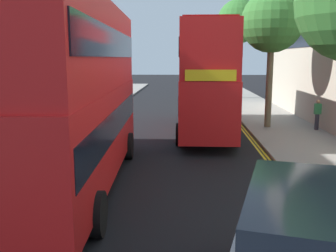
# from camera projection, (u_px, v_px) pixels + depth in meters

# --- Properties ---
(sidewalk_right) EXTENTS (4.00, 80.00, 0.14)m
(sidewalk_right) POSITION_uv_depth(u_px,v_px,m) (306.00, 145.00, 17.29)
(sidewalk_right) COLOR gray
(sidewalk_right) RESTS_ON ground
(sidewalk_left) EXTENTS (4.00, 80.00, 0.14)m
(sidewalk_left) POSITION_uv_depth(u_px,v_px,m) (23.00, 142.00, 17.87)
(sidewalk_left) COLOR gray
(sidewalk_left) RESTS_ON ground
(kerb_line_outer) EXTENTS (0.10, 56.00, 0.01)m
(kerb_line_outer) POSITION_uv_depth(u_px,v_px,m) (268.00, 158.00, 15.43)
(kerb_line_outer) COLOR yellow
(kerb_line_outer) RESTS_ON ground
(kerb_line_inner) EXTENTS (0.10, 56.00, 0.01)m
(kerb_line_inner) POSITION_uv_depth(u_px,v_px,m) (264.00, 157.00, 15.44)
(kerb_line_inner) COLOR yellow
(kerb_line_inner) RESTS_ON ground
(double_decker_bus_away) EXTENTS (3.12, 10.89, 5.64)m
(double_decker_bus_away) POSITION_uv_depth(u_px,v_px,m) (74.00, 90.00, 11.44)
(double_decker_bus_away) COLOR red
(double_decker_bus_away) RESTS_ON ground
(double_decker_bus_oncoming) EXTENTS (2.84, 10.82, 5.64)m
(double_decker_bus_oncoming) POSITION_uv_depth(u_px,v_px,m) (205.00, 76.00, 20.25)
(double_decker_bus_oncoming) COLOR red
(double_decker_bus_oncoming) RESTS_ON ground
(pedestrian_far) EXTENTS (0.34, 0.22, 1.62)m
(pedestrian_far) POSITION_uv_depth(u_px,v_px,m) (317.00, 114.00, 20.54)
(pedestrian_far) COLOR #2D2D38
(pedestrian_far) RESTS_ON sidewalk_right
(street_tree_near) EXTENTS (3.34, 3.34, 7.42)m
(street_tree_near) POSITION_uv_depth(u_px,v_px,m) (272.00, 22.00, 20.59)
(street_tree_near) COLOR #6B6047
(street_tree_near) RESTS_ON sidewalk_right
(street_tree_mid) EXTENTS (4.08, 4.08, 9.24)m
(street_tree_mid) POSITION_uv_depth(u_px,v_px,m) (239.00, 22.00, 35.88)
(street_tree_mid) COLOR #6B6047
(street_tree_mid) RESTS_ON sidewalk_right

